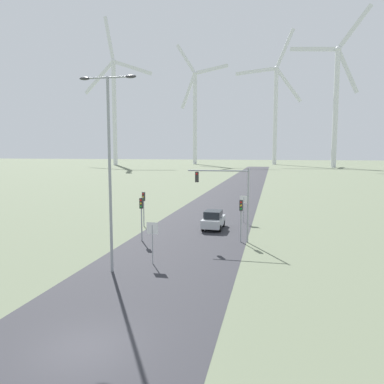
# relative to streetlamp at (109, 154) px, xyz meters

# --- Properties ---
(ground_plane) EXTENTS (600.00, 600.00, 0.00)m
(ground_plane) POSITION_rel_streetlamp_xyz_m (2.88, -8.95, -7.47)
(ground_plane) COLOR #667056
(road_surface) EXTENTS (10.00, 240.00, 0.01)m
(road_surface) POSITION_rel_streetlamp_xyz_m (2.88, 39.05, -7.47)
(road_surface) COLOR #2D2D33
(road_surface) RESTS_ON ground
(streetlamp) EXTENTS (3.70, 0.32, 12.18)m
(streetlamp) POSITION_rel_streetlamp_xyz_m (0.00, 0.00, 0.00)
(streetlamp) COLOR #93999E
(streetlamp) RESTS_ON ground
(stop_sign_near) EXTENTS (0.81, 0.07, 2.87)m
(stop_sign_near) POSITION_rel_streetlamp_xyz_m (2.03, 2.08, -5.46)
(stop_sign_near) COLOR #93999E
(stop_sign_near) RESTS_ON ground
(stop_sign_far) EXTENTS (0.81, 0.07, 2.89)m
(stop_sign_far) POSITION_rel_streetlamp_xyz_m (6.93, 18.16, -5.45)
(stop_sign_far) COLOR #93999E
(stop_sign_far) RESTS_ON ground
(traffic_light_post_near_left) EXTENTS (0.28, 0.34, 3.70)m
(traffic_light_post_near_left) POSITION_rel_streetlamp_xyz_m (-0.92, 8.07, -4.75)
(traffic_light_post_near_left) COLOR #93999E
(traffic_light_post_near_left) RESTS_ON ground
(traffic_light_post_near_right) EXTENTS (0.28, 0.34, 3.58)m
(traffic_light_post_near_right) POSITION_rel_streetlamp_xyz_m (7.37, 9.50, -4.84)
(traffic_light_post_near_right) COLOR #93999E
(traffic_light_post_near_right) RESTS_ON ground
(traffic_light_post_mid_left) EXTENTS (0.28, 0.34, 3.51)m
(traffic_light_post_mid_left) POSITION_rel_streetlamp_xyz_m (-2.85, 13.99, -4.89)
(traffic_light_post_mid_left) COLOR #93999E
(traffic_light_post_mid_left) RESTS_ON ground
(traffic_light_mast_overhead) EXTENTS (5.18, 0.35, 6.26)m
(traffic_light_mast_overhead) POSITION_rel_streetlamp_xyz_m (6.16, 9.47, -2.97)
(traffic_light_mast_overhead) COLOR #93999E
(traffic_light_mast_overhead) RESTS_ON ground
(car_approaching) EXTENTS (1.88, 4.13, 1.83)m
(car_approaching) POSITION_rel_streetlamp_xyz_m (4.28, 14.26, -6.56)
(car_approaching) COLOR #B7BCC1
(car_approaching) RESTS_ON ground
(wind_turbine_far_left) EXTENTS (40.24, 6.46, 76.73)m
(wind_turbine_far_left) POSITION_rel_streetlamp_xyz_m (-72.75, 165.22, 25.59)
(wind_turbine_far_left) COLOR silver
(wind_turbine_far_left) RESTS_ON ground
(wind_turbine_left) EXTENTS (30.90, 11.89, 66.93)m
(wind_turbine_left) POSITION_rel_streetlamp_xyz_m (-33.44, 184.48, 23.07)
(wind_turbine_left) COLOR silver
(wind_turbine_left) RESTS_ON ground
(wind_turbine_center) EXTENTS (35.64, 7.23, 72.26)m
(wind_turbine_center) POSITION_rel_streetlamp_xyz_m (10.12, 189.78, 24.27)
(wind_turbine_center) COLOR silver
(wind_turbine_center) RESTS_ON ground
(wind_turbine_right) EXTENTS (33.16, 8.03, 68.92)m
(wind_turbine_right) POSITION_rel_streetlamp_xyz_m (36.18, 156.99, 24.13)
(wind_turbine_right) COLOR silver
(wind_turbine_right) RESTS_ON ground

